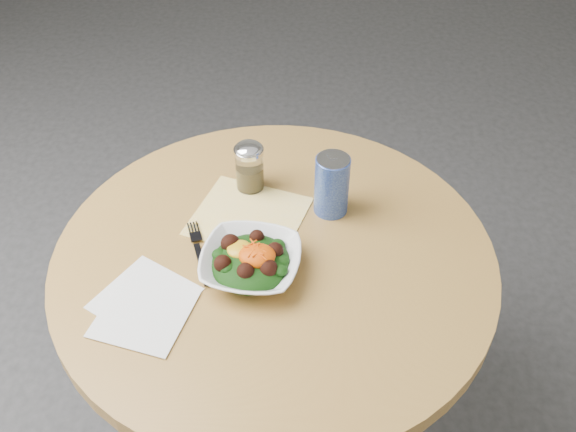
# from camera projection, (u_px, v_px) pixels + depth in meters

# --- Properties ---
(table) EXTENTS (0.90, 0.90, 0.75)m
(table) POSITION_uv_depth(u_px,v_px,m) (275.00, 313.00, 1.44)
(table) COLOR black
(table) RESTS_ON ground
(cloth_napkin) EXTENTS (0.28, 0.26, 0.00)m
(cloth_napkin) POSITION_uv_depth(u_px,v_px,m) (249.00, 216.00, 1.38)
(cloth_napkin) COLOR #EEB30C
(cloth_napkin) RESTS_ON table
(paper_napkins) EXTENTS (0.22, 0.24, 0.00)m
(paper_napkins) POSITION_uv_depth(u_px,v_px,m) (145.00, 306.00, 1.20)
(paper_napkins) COLOR white
(paper_napkins) RESTS_ON table
(salad_bowl) EXTENTS (0.21, 0.21, 0.07)m
(salad_bowl) POSITION_uv_depth(u_px,v_px,m) (251.00, 262.00, 1.25)
(salad_bowl) COLOR white
(salad_bowl) RESTS_ON table
(fork) EXTENTS (0.08, 0.18, 0.00)m
(fork) POSITION_uv_depth(u_px,v_px,m) (199.00, 250.00, 1.30)
(fork) COLOR black
(fork) RESTS_ON table
(spice_shaker) EXTENTS (0.07, 0.07, 0.12)m
(spice_shaker) POSITION_uv_depth(u_px,v_px,m) (249.00, 167.00, 1.41)
(spice_shaker) COLOR silver
(spice_shaker) RESTS_ON table
(beverage_can) EXTENTS (0.07, 0.07, 0.14)m
(beverage_can) POSITION_uv_depth(u_px,v_px,m) (332.00, 185.00, 1.35)
(beverage_can) COLOR navy
(beverage_can) RESTS_ON table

